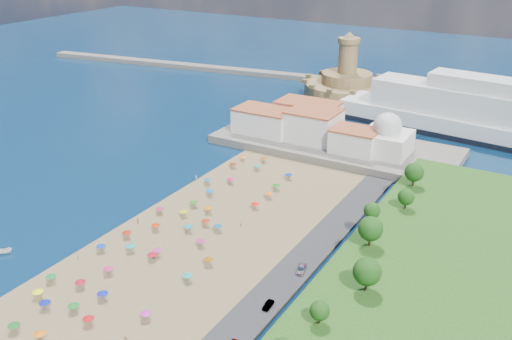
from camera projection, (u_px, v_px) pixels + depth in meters
The scene contains 12 objects.
ground at pixel (199, 223), 160.22m from camera, with size 700.00×700.00×0.00m, color #071938.
terrace at pixel (335, 146), 212.90m from camera, with size 90.00×36.00×3.00m, color #59544C.
jetty at pixel (320, 113), 251.00m from camera, with size 18.00×70.00×2.40m, color #59544C.
breakwater at pixel (198, 67), 332.15m from camera, with size 200.00×7.00×2.60m, color #59544C.
waterfront_buildings at pixel (304, 123), 216.96m from camera, with size 57.00×29.00×11.00m.
domed_building at pixel (387, 138), 199.09m from camera, with size 16.00×16.00×15.00m.
fortress at pixel (346, 86), 272.64m from camera, with size 40.00×40.00×32.40m.
cruise_ship at pixel (509, 122), 215.89m from camera, with size 137.13×34.32×29.65m.
beach_parasols at pixel (164, 236), 149.52m from camera, with size 31.92×116.26×2.20m.
beachgoers at pixel (185, 215), 162.43m from camera, with size 36.36×98.98×1.83m.
parked_cars at pixel (274, 298), 125.71m from camera, with size 2.71×35.93×1.37m.
hillside_trees at pixel (357, 253), 126.38m from camera, with size 14.66×108.69×7.75m.
Camera 1 is at (85.25, -113.88, 76.94)m, focal length 40.00 mm.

